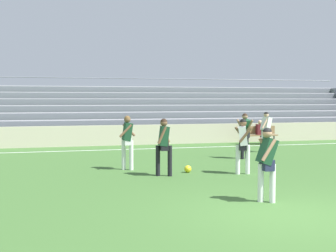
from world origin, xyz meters
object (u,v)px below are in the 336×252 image
at_px(bench_far_left, 259,133).
at_px(player_dark_wide_right, 245,132).
at_px(player_white_trailing_run, 243,141).
at_px(player_dark_wide_left, 267,158).
at_px(player_white_dropping_back, 266,128).
at_px(bleacher_stand, 150,111).
at_px(spectator_seated, 260,130).
at_px(player_dark_on_ball, 127,137).
at_px(player_dark_deep_cover, 164,142).
at_px(soccer_ball, 188,169).

bearing_deg(bench_far_left, player_dark_wide_right, -121.51).
bearing_deg(player_white_trailing_run, player_dark_wide_left, -106.32).
bearing_deg(player_white_dropping_back, player_white_trailing_run, -123.60).
relative_size(bleacher_stand, spectator_seated, 22.63).
relative_size(player_dark_on_ball, player_white_dropping_back, 1.01).
distance_m(player_white_trailing_run, player_dark_wide_right, 3.58).
distance_m(player_dark_deep_cover, player_dark_wide_right, 4.89).
bearing_deg(player_dark_wide_left, player_dark_on_ball, 112.13).
xyz_separation_m(bleacher_stand, player_dark_deep_cover, (-2.43, -12.66, -0.58)).
distance_m(player_dark_on_ball, player_white_dropping_back, 7.25).
bearing_deg(spectator_seated, player_dark_wide_right, -122.12).
distance_m(player_dark_wide_left, player_dark_wide_right, 7.27).
distance_m(bench_far_left, player_dark_wide_right, 5.83).
xyz_separation_m(player_dark_on_ball, player_dark_wide_right, (4.72, 1.53, -0.01)).
height_order(bench_far_left, player_dark_deep_cover, player_dark_deep_cover).
distance_m(player_dark_deep_cover, soccer_ball, 1.31).
height_order(player_dark_wide_left, player_dark_wide_right, player_dark_wide_right).
bearing_deg(bench_far_left, spectator_seated, -90.00).
bearing_deg(player_white_dropping_back, bench_far_left, 68.45).
xyz_separation_m(player_dark_wide_left, player_white_dropping_back, (4.34, 8.52, 0.06)).
bearing_deg(player_white_trailing_run, player_dark_wide_right, 64.66).
bearing_deg(spectator_seated, bleacher_stand, 132.82).
relative_size(bleacher_stand, player_dark_wide_right, 15.98).
xyz_separation_m(player_dark_wide_left, player_white_trailing_run, (1.04, 3.57, 0.02)).
xyz_separation_m(bleacher_stand, player_white_trailing_run, (-0.06, -12.94, -0.60)).
bearing_deg(player_white_trailing_run, player_white_dropping_back, 56.40).
distance_m(player_dark_wide_right, soccer_ball, 4.06).
relative_size(bench_far_left, player_dark_deep_cover, 1.07).
height_order(player_dark_wide_left, player_white_trailing_run, player_white_trailing_run).
bearing_deg(player_dark_wide_left, soccer_ball, 96.12).
distance_m(player_dark_wide_left, soccer_ball, 4.36).
bearing_deg(player_dark_on_ball, bleacher_stand, 73.86).
bearing_deg(soccer_ball, player_white_trailing_run, -24.62).
bearing_deg(player_dark_wide_left, bench_far_left, 64.48).
bearing_deg(player_dark_deep_cover, player_white_dropping_back, 39.59).
height_order(player_dark_deep_cover, player_white_dropping_back, player_white_dropping_back).
bearing_deg(bleacher_stand, player_white_trailing_run, -90.28).
bearing_deg(player_dark_deep_cover, player_dark_wide_left, -71.07).
distance_m(bleacher_stand, player_dark_wide_right, 9.83).
distance_m(player_dark_on_ball, soccer_ball, 2.17).
xyz_separation_m(bleacher_stand, spectator_seated, (4.51, -4.86, -0.88)).
relative_size(bench_far_left, soccer_ball, 8.18).
height_order(player_dark_deep_cover, soccer_ball, player_dark_deep_cover).
relative_size(player_white_trailing_run, player_white_dropping_back, 0.97).
bearing_deg(player_dark_deep_cover, bench_far_left, 48.77).
bearing_deg(player_dark_deep_cover, soccer_ball, 25.49).
distance_m(player_dark_on_ball, player_white_trailing_run, 3.62).
bearing_deg(bench_far_left, player_dark_deep_cover, -131.23).
relative_size(spectator_seated, player_dark_deep_cover, 0.72).
bearing_deg(bench_far_left, player_white_dropping_back, -111.55).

